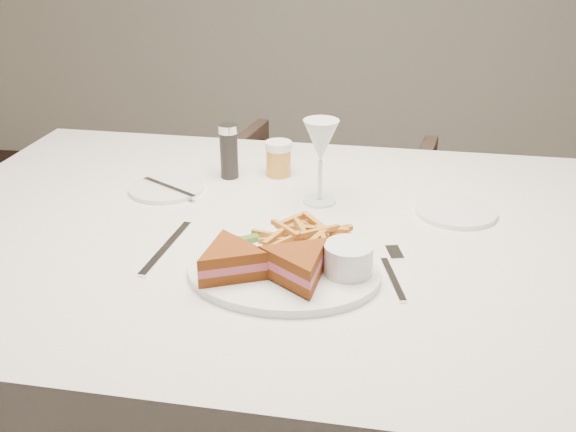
% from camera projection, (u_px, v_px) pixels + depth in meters
% --- Properties ---
extents(table, '(1.54, 1.07, 0.75)m').
position_uv_depth(table, '(291.00, 384.00, 1.38)').
color(table, silver).
rests_on(table, ground).
extents(chair_far, '(0.77, 0.74, 0.68)m').
position_uv_depth(chair_far, '(318.00, 229.00, 2.12)').
color(chair_far, '#49362D').
rests_on(chair_far, ground).
extents(table_setting, '(0.77, 0.63, 0.18)m').
position_uv_depth(table_setting, '(292.00, 227.00, 1.14)').
color(table_setting, white).
rests_on(table_setting, table).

